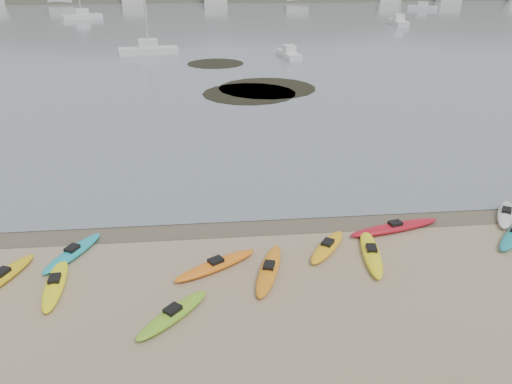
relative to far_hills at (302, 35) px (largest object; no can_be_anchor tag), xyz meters
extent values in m
plane|color=tan|center=(-39.38, -193.97, 15.93)|extent=(600.00, 600.00, 0.00)
plane|color=brown|center=(-39.38, -194.27, 15.93)|extent=(60.00, 60.00, 0.00)
ellipsoid|color=#7DBF26|center=(-42.86, -200.64, 16.10)|extent=(2.70, 2.89, 0.34)
ellipsoid|color=orange|center=(-41.34, -197.76, 16.10)|extent=(3.53, 2.54, 0.34)
ellipsoid|color=#FFAE15|center=(-36.68, -196.85, 16.10)|extent=(2.32, 2.86, 0.34)
ellipsoid|color=yellow|center=(-49.35, -197.74, 16.10)|extent=(1.94, 3.34, 0.34)
ellipsoid|color=#FFF815|center=(-47.27, -198.39, 16.10)|extent=(0.98, 3.62, 0.34)
ellipsoid|color=orange|center=(-39.32, -198.31, 16.10)|extent=(1.77, 3.73, 0.34)
ellipsoid|color=yellow|center=(-35.01, -197.47, 16.10)|extent=(1.29, 3.93, 0.34)
ellipsoid|color=#B41221|center=(-33.29, -195.49, 16.10)|extent=(4.56, 1.77, 0.34)
ellipsoid|color=#1CA2AF|center=(-47.13, -196.24, 16.10)|extent=(2.18, 3.36, 0.34)
ellipsoid|color=silver|center=(-27.64, -194.77, 16.10)|extent=(2.31, 3.05, 0.34)
cylinder|color=black|center=(-37.46, -168.93, 15.96)|extent=(8.66, 8.66, 0.04)
cylinder|color=black|center=(-35.55, -166.87, 15.96)|extent=(9.39, 9.39, 0.04)
cylinder|color=black|center=(-40.13, -153.30, 15.96)|extent=(6.81, 6.81, 0.04)
cube|color=silver|center=(-48.74, -145.65, 16.46)|extent=(7.87, 3.41, 1.07)
cube|color=silver|center=(-30.68, -150.09, 16.35)|extent=(2.48, 6.19, 0.84)
cube|color=silver|center=(-3.23, -114.86, 16.49)|extent=(2.93, 8.12, 1.11)
cube|color=silver|center=(-67.56, -96.86, 16.53)|extent=(8.53, 6.50, 1.20)
cube|color=silver|center=(16.94, -78.66, 16.45)|extent=(7.37, 5.64, 1.03)
ellipsoid|color=#384235|center=(-84.38, 1.03, -2.07)|extent=(220.00, 120.00, 80.00)
ellipsoid|color=#384235|center=(-4.38, -3.97, 0.63)|extent=(200.00, 110.00, 68.00)
ellipsoid|color=#384235|center=(80.62, 6.03, -1.17)|extent=(230.00, 130.00, 76.00)
camera|label=1|loc=(-41.46, -214.37, 26.79)|focal=35.00mm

